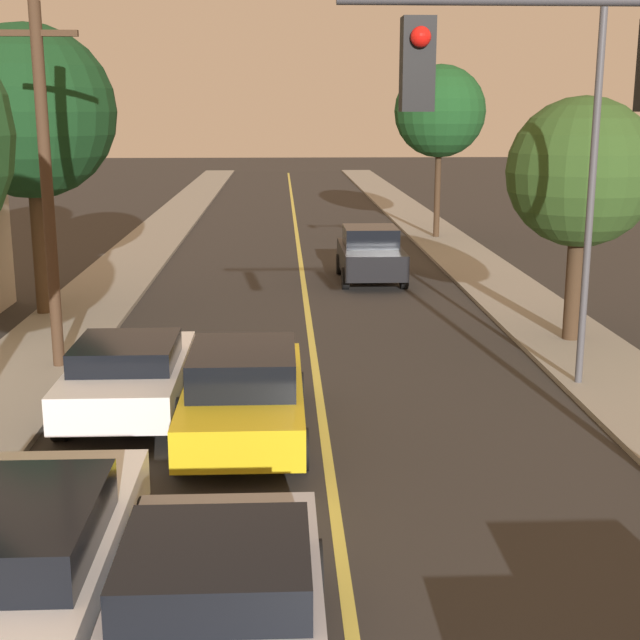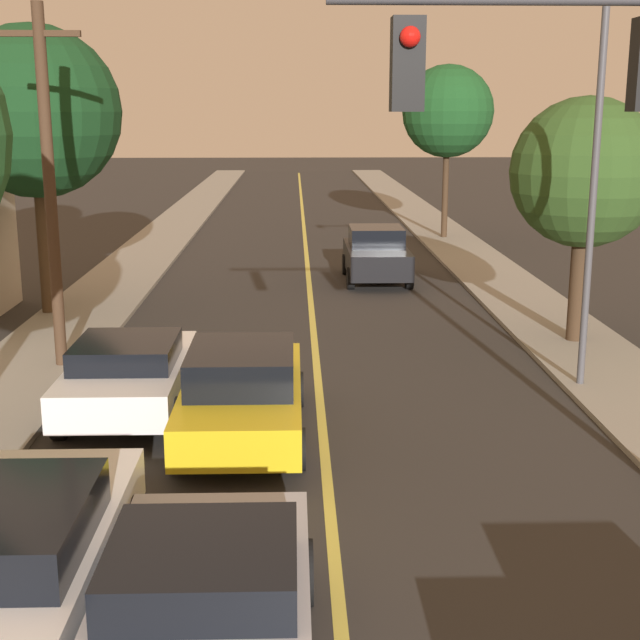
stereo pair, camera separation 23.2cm
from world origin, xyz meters
name	(u,v)px [view 2 (the right image)]	position (x,y,z in m)	size (l,w,h in m)	color
road_surface	(304,231)	(0.00, 36.00, 0.01)	(9.56, 80.00, 0.01)	#2D2B28
sidewalk_left	(171,230)	(-6.03, 36.00, 0.06)	(2.50, 80.00, 0.12)	gray
sidewalk_right	(436,229)	(6.03, 36.00, 0.06)	(2.50, 80.00, 0.12)	gray
car_near_lane_front	(205,601)	(-1.34, 3.44, 0.77)	(2.12, 3.87, 1.43)	#A5A8B2
car_near_lane_second	(242,391)	(-1.34, 9.87, 0.79)	(2.05, 4.79, 1.57)	gold
car_outer_lane_front	(11,558)	(-3.44, 4.32, 0.78)	(2.05, 5.06, 1.49)	white
car_outer_lane_second	(129,373)	(-3.44, 11.15, 0.75)	(2.09, 4.26, 1.39)	white
car_far_oncoming	(376,254)	(2.15, 23.70, 0.87)	(2.02, 4.14, 1.72)	black
streetlamp_right	(579,131)	(4.79, 12.30, 4.95)	(1.61, 0.36, 7.65)	#47474C
utility_pole_left	(49,183)	(-5.38, 13.95, 3.91)	(1.60, 0.24, 7.26)	#422D1E
tree_left_far	(35,112)	(-6.98, 19.02, 5.28)	(4.34, 4.34, 7.34)	#4C3823
tree_right_near	(585,174)	(6.06, 15.67, 3.95)	(3.36, 3.36, 5.54)	#3D2B1C
tree_right_far	(448,112)	(5.86, 32.98, 5.28)	(3.75, 3.75, 7.05)	#3D2B1C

